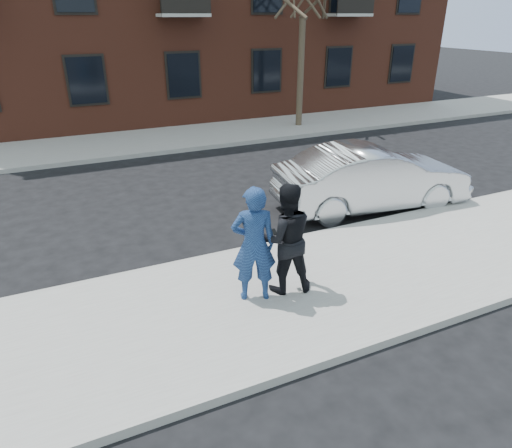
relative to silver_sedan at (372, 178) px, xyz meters
name	(u,v)px	position (x,y,z in m)	size (l,w,h in m)	color
ground	(376,267)	(-1.74, -2.51, -0.80)	(100.00, 100.00, 0.00)	black
near_sidewalk	(384,269)	(-1.74, -2.76, -0.72)	(50.00, 3.50, 0.15)	gray
near_curb	(332,232)	(-1.74, -0.96, -0.72)	(50.00, 0.10, 0.15)	#999691
far_sidewalk	(197,136)	(-1.74, 8.74, -0.72)	(50.00, 3.50, 0.15)	gray
far_curb	(212,147)	(-1.74, 6.94, -0.72)	(50.00, 0.10, 0.15)	#999691
silver_sedan	(372,178)	(0.00, 0.00, 0.00)	(1.69, 4.84, 1.60)	#B7BABF
man_hoodie	(254,245)	(-4.44, -2.66, 0.34)	(0.83, 0.68, 1.98)	navy
man_peacoat	(286,239)	(-3.85, -2.64, 0.32)	(1.08, 0.93, 1.93)	black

